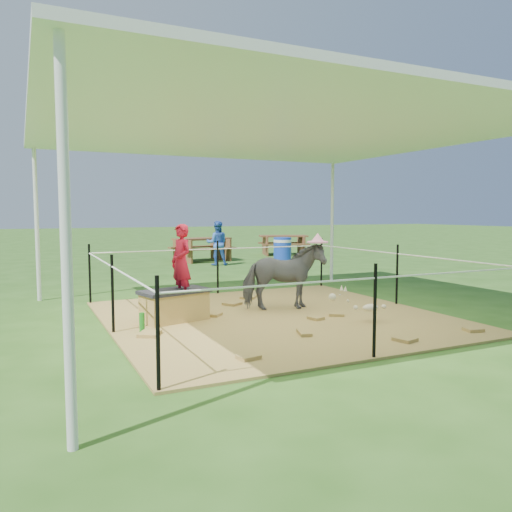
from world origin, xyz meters
name	(u,v)px	position (x,y,z in m)	size (l,w,h in m)	color
ground	(274,318)	(0.00, 0.00, 0.00)	(90.00, 90.00, 0.00)	#2D5919
hay_patch	(274,317)	(0.00, 0.00, 0.01)	(4.60, 4.60, 0.03)	brown
canopy_tent	(274,128)	(0.00, 0.00, 2.69)	(6.30, 6.30, 2.90)	silver
rope_fence	(274,274)	(0.00, 0.00, 0.64)	(4.54, 4.54, 1.00)	black
straw_bale	(175,307)	(-1.38, 0.30, 0.22)	(0.87, 0.43, 0.39)	#B38641
dark_cloth	(174,291)	(-1.38, 0.30, 0.44)	(0.93, 0.48, 0.05)	black
woman	(181,255)	(-1.28, 0.30, 0.94)	(0.38, 0.25, 1.04)	red
green_bottle	(142,322)	(-1.93, -0.15, 0.15)	(0.07, 0.07, 0.24)	#1C7E1E
pony	(284,276)	(0.35, 0.36, 0.54)	(0.55, 1.22, 1.03)	#4A4A4F
pink_hat	(284,238)	(0.35, 0.36, 1.13)	(0.32, 0.32, 0.15)	pink
foal	(370,306)	(1.02, -0.89, 0.25)	(0.79, 0.44, 0.44)	beige
trash_barrel	(282,251)	(3.62, 6.46, 0.40)	(0.51, 0.51, 0.79)	#193DBB
picnic_table_near	(202,250)	(1.85, 8.46, 0.36)	(1.74, 1.26, 0.73)	brown
picnic_table_far	(283,245)	(5.25, 9.43, 0.35)	(1.68, 1.22, 0.70)	brown
distant_person	(217,243)	(1.84, 7.11, 0.64)	(0.62, 0.48, 1.27)	blue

